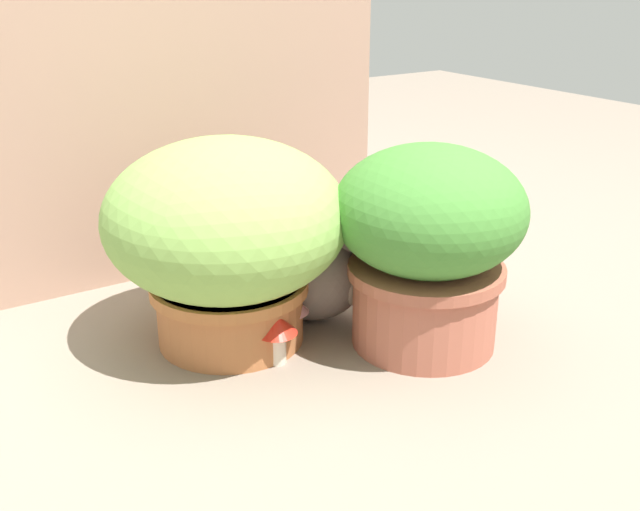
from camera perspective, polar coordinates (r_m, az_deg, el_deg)
ground_plane at (r=1.62m, az=-0.07°, el=-6.65°), size 6.00×6.00×0.00m
cardboard_backdrop at (r=1.93m, az=-10.16°, el=10.95°), size 1.11×0.03×0.84m
grass_planter at (r=1.55m, az=-6.99°, el=1.69°), size 0.50×0.50×0.43m
leafy_planter at (r=1.55m, az=8.08°, el=1.21°), size 0.39×0.39×0.42m
cat at (r=1.68m, az=-0.40°, el=-0.97°), size 0.30×0.35×0.32m
mushroom_ornament_pink at (r=1.60m, az=-2.28°, el=-4.01°), size 0.08×0.08×0.10m
mushroom_ornament_red at (r=1.52m, az=-3.28°, el=-5.53°), size 0.08×0.08×0.11m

